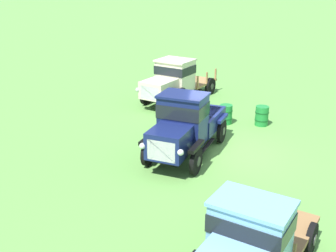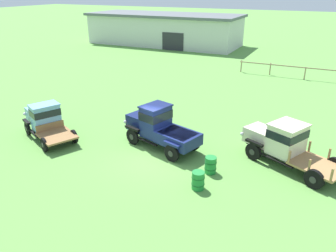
% 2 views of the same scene
% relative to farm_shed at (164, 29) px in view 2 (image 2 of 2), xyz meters
% --- Properties ---
extents(ground_plane, '(240.00, 240.00, 0.00)m').
position_rel_farm_shed_xyz_m(ground_plane, '(15.67, -32.71, -2.28)').
color(ground_plane, '#5B9342').
extents(farm_shed, '(22.97, 8.98, 4.53)m').
position_rel_farm_shed_xyz_m(farm_shed, '(0.00, 0.00, 0.00)').
color(farm_shed, silver).
rests_on(farm_shed, ground).
extents(paddock_fence, '(12.53, 0.64, 1.22)m').
position_rel_farm_shed_xyz_m(paddock_fence, '(21.20, -12.45, -1.41)').
color(paddock_fence, '#997F60').
rests_on(paddock_fence, ground).
extents(vintage_truck_foreground_near, '(4.79, 3.39, 2.02)m').
position_rel_farm_shed_xyz_m(vintage_truck_foreground_near, '(8.53, -33.01, -1.24)').
color(vintage_truck_foreground_near, black).
rests_on(vintage_truck_foreground_near, ground).
extents(vintage_truck_second_in_line, '(4.86, 2.97, 2.34)m').
position_rel_farm_shed_xyz_m(vintage_truck_second_in_line, '(15.28, -31.34, -1.11)').
color(vintage_truck_second_in_line, black).
rests_on(vintage_truck_second_in_line, ground).
extents(vintage_truck_midrow_center, '(5.39, 3.79, 2.14)m').
position_rel_farm_shed_xyz_m(vintage_truck_midrow_center, '(21.66, -30.27, -1.15)').
color(vintage_truck_midrow_center, black).
rests_on(vintage_truck_midrow_center, ground).
extents(oil_drum_beside_row, '(0.59, 0.59, 0.84)m').
position_rel_farm_shed_xyz_m(oil_drum_beside_row, '(18.73, -34.36, -1.86)').
color(oil_drum_beside_row, '#1E7F33').
rests_on(oil_drum_beside_row, ground).
extents(oil_drum_near_fence, '(0.58, 0.58, 0.83)m').
position_rel_farm_shed_xyz_m(oil_drum_near_fence, '(18.78, -32.84, -1.87)').
color(oil_drum_near_fence, '#1E7F33').
rests_on(oil_drum_near_fence, ground).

